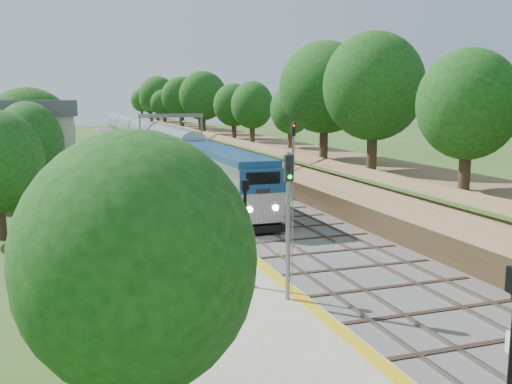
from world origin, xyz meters
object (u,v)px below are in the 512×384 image
object	(u,v)px
signal_gantry	(171,125)
signal_farside	(293,153)
lamppost_far	(190,194)
lamppost_mid	(245,239)
signal_platform	(288,210)
station_building	(21,150)
train	(148,143)

from	to	relation	value
signal_gantry	signal_farside	size ratio (longest dim) A/B	1.36
signal_farside	lamppost_far	bearing A→B (deg)	-141.59
lamppost_mid	signal_platform	world-z (taller)	signal_platform
signal_gantry	signal_farside	xyz separation A→B (m)	(3.73, -32.03, -0.91)
station_building	lamppost_mid	bearing A→B (deg)	-69.34
lamppost_far	signal_platform	bearing A→B (deg)	-86.25
lamppost_far	signal_platform	distance (m)	13.76
station_building	signal_platform	bearing A→B (deg)	-68.80
lamppost_far	train	bearing A→B (deg)	85.10
station_building	train	distance (m)	32.50
train	signal_farside	xyz separation A→B (m)	(6.20, -36.31, 1.73)
signal_gantry	lamppost_far	distance (m)	40.51
lamppost_mid	signal_platform	xyz separation A→B (m)	(1.08, -2.04, 1.53)
train	lamppost_far	world-z (taller)	lamppost_far
station_building	signal_platform	world-z (taller)	station_building
lamppost_far	signal_farside	bearing A→B (deg)	38.41
signal_gantry	lamppost_mid	distance (m)	52.02
signal_farside	signal_platform	bearing A→B (deg)	-112.87
train	signal_platform	xyz separation A→B (m)	(-2.90, -57.88, 1.73)
lamppost_mid	lamppost_far	size ratio (longest dim) A/B	0.98
signal_gantry	lamppost_far	xyz separation A→B (m)	(-6.27, -39.95, -2.40)
signal_gantry	train	size ratio (longest dim) A/B	0.09
train	lamppost_mid	size ratio (longest dim) A/B	21.35
station_building	train	size ratio (longest dim) A/B	0.09
signal_gantry	lamppost_mid	bearing A→B (deg)	-97.13
signal_platform	station_building	bearing A→B (deg)	111.20
station_building	signal_farside	distance (m)	21.39
signal_gantry	signal_platform	size ratio (longest dim) A/B	1.46
signal_gantry	signal_platform	distance (m)	53.88
lamppost_mid	signal_farside	xyz separation A→B (m)	(10.18, 19.53, 1.53)
lamppost_mid	station_building	bearing A→B (deg)	110.66
station_building	train	xyz separation A→B (m)	(14.00, 29.27, -1.91)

